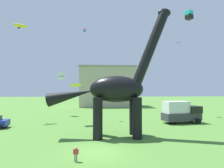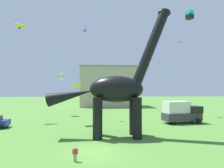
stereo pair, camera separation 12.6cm
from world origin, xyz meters
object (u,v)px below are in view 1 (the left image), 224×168
(dinosaur_sculpture, at_px, (116,89))
(kite_mid_left, at_px, (84,30))
(kite_near_low, at_px, (20,26))
(person_strolling_adult, at_px, (76,153))
(parked_box_truck, at_px, (181,112))
(kite_high_right, at_px, (189,15))
(kite_mid_center, at_px, (76,85))
(kite_drifting, at_px, (61,76))
(kite_mid_right, at_px, (179,42))

(dinosaur_sculpture, distance_m, kite_mid_left, 17.31)
(kite_near_low, bearing_deg, person_strolling_adult, -57.66)
(parked_box_truck, distance_m, kite_high_right, 15.23)
(parked_box_truck, xyz_separation_m, person_strolling_adult, (-13.69, -13.61, -1.04))
(parked_box_truck, distance_m, kite_mid_left, 20.98)
(kite_mid_left, relative_size, kite_mid_center, 0.30)
(person_strolling_adult, distance_m, kite_mid_center, 14.61)
(dinosaur_sculpture, distance_m, parked_box_truck, 13.03)
(kite_mid_left, relative_size, kite_drifting, 0.39)
(person_strolling_adult, distance_m, kite_high_right, 26.89)
(parked_box_truck, height_order, kite_drifting, kite_drifting)
(kite_near_low, bearing_deg, parked_box_truck, -10.04)
(kite_mid_right, distance_m, kite_near_low, 29.12)
(kite_near_low, bearing_deg, kite_high_right, -7.07)
(kite_high_right, bearing_deg, kite_mid_right, 77.58)
(person_strolling_adult, height_order, kite_high_right, kite_high_right)
(parked_box_truck, bearing_deg, kite_drifting, 142.78)
(kite_mid_center, distance_m, kite_drifting, 10.81)
(parked_box_truck, bearing_deg, kite_mid_left, 147.91)
(kite_mid_center, height_order, kite_near_low, kite_near_low)
(parked_box_truck, xyz_separation_m, kite_high_right, (2.09, 1.07, 15.04))
(kite_near_low, bearing_deg, kite_mid_left, 7.65)
(kite_high_right, bearing_deg, kite_drifting, 157.81)
(kite_mid_right, bearing_deg, person_strolling_adult, -128.33)
(person_strolling_adult, xyz_separation_m, kite_near_low, (-11.43, 18.06, 14.83))
(parked_box_truck, xyz_separation_m, kite_mid_right, (3.70, 8.39, 12.66))
(dinosaur_sculpture, height_order, kite_mid_right, kite_mid_right)
(dinosaur_sculpture, height_order, kite_near_low, kite_near_low)
(kite_mid_right, xyz_separation_m, kite_high_right, (-1.61, -7.32, 2.39))
(kite_drifting, bearing_deg, kite_high_right, -22.19)
(kite_mid_center, xyz_separation_m, kite_near_low, (-9.70, 4.42, 9.87))
(parked_box_truck, bearing_deg, kite_high_right, 16.85)
(person_strolling_adult, xyz_separation_m, kite_mid_left, (-0.97, 19.46, 14.84))
(kite_mid_left, xyz_separation_m, kite_near_low, (-10.46, -1.40, -0.02))
(dinosaur_sculpture, bearing_deg, person_strolling_adult, -113.29)
(parked_box_truck, relative_size, kite_near_low, 3.23)
(kite_mid_left, bearing_deg, kite_mid_right, 7.87)
(kite_mid_left, height_order, kite_drifting, kite_mid_left)
(kite_high_right, xyz_separation_m, kite_near_low, (-27.22, 3.37, -1.25))
(kite_mid_right, bearing_deg, kite_mid_left, -172.13)
(dinosaur_sculpture, relative_size, kite_drifting, 9.95)
(dinosaur_sculpture, distance_m, kite_high_right, 18.98)
(parked_box_truck, bearing_deg, kite_mid_right, 55.85)
(kite_mid_left, height_order, kite_near_low, kite_mid_left)
(dinosaur_sculpture, bearing_deg, kite_mid_right, 52.67)
(person_strolling_adult, bearing_deg, kite_drifting, 55.01)
(kite_mid_left, distance_m, kite_near_low, 10.55)
(dinosaur_sculpture, bearing_deg, kite_mid_left, 112.99)
(person_strolling_adult, height_order, kite_near_low, kite_near_low)
(dinosaur_sculpture, xyz_separation_m, kite_mid_left, (-4.35, 13.08, 10.48))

